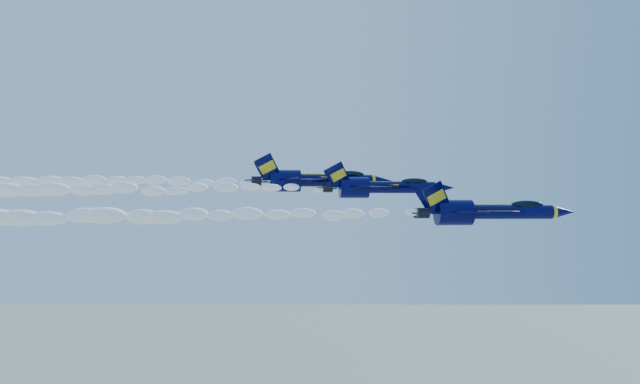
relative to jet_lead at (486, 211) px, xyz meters
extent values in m
cylinder|color=#040437|center=(2.69, 0.00, -0.06)|extent=(8.58, 1.43, 1.43)
ellipsoid|color=#040437|center=(-3.32, 0.00, -0.11)|extent=(1.49, 2.58, 6.10)
cone|color=#040437|center=(8.22, 0.00, -0.06)|extent=(2.48, 1.43, 1.43)
cylinder|color=yellow|center=(7.08, 0.00, -0.06)|extent=(0.33, 1.49, 1.49)
ellipsoid|color=black|center=(4.31, 0.00, 0.65)|extent=(3.43, 1.12, 0.94)
cube|color=yellow|center=(4.31, 0.00, 0.37)|extent=(4.01, 0.95, 0.17)
cube|color=#040437|center=(-1.60, -3.82, -0.06)|extent=(5.11, 6.06, 0.17)
cube|color=#040437|center=(-1.60, 3.82, -0.06)|extent=(5.11, 6.06, 0.17)
cube|color=yellow|center=(-0.27, -3.82, 0.03)|extent=(2.30, 4.78, 0.10)
cube|color=yellow|center=(-0.27, 3.82, 0.03)|extent=(2.30, 4.78, 0.10)
cube|color=#040437|center=(-5.42, -1.00, 1.37)|extent=(3.11, 0.98, 3.34)
cube|color=#040437|center=(-5.42, 1.00, 1.37)|extent=(3.11, 0.98, 3.34)
cylinder|color=black|center=(-6.66, -0.62, -0.16)|extent=(1.14, 1.05, 1.05)
cylinder|color=black|center=(-6.66, 0.62, -0.16)|extent=(1.14, 1.05, 1.05)
cube|color=yellow|center=(-0.17, 0.00, 0.68)|extent=(10.49, 0.33, 0.08)
ellipsoid|color=white|center=(-35.94, 0.00, -0.49)|extent=(57.60, 2.26, 2.03)
cylinder|color=#040437|center=(-6.00, 10.76, 2.79)|extent=(8.07, 1.34, 1.34)
ellipsoid|color=#040437|center=(-11.65, 10.76, 2.74)|extent=(1.40, 2.42, 5.74)
cone|color=#040437|center=(-0.80, 10.76, 2.79)|extent=(2.33, 1.34, 1.34)
cylinder|color=yellow|center=(-1.88, 10.76, 2.79)|extent=(0.31, 1.40, 1.40)
ellipsoid|color=black|center=(-4.48, 10.76, 3.46)|extent=(3.23, 1.05, 0.89)
cube|color=yellow|center=(-4.48, 10.76, 3.19)|extent=(3.76, 0.90, 0.16)
cube|color=#040437|center=(-10.04, 7.17, 2.79)|extent=(4.81, 5.70, 0.16)
cube|color=#040437|center=(-10.04, 14.34, 2.79)|extent=(4.81, 5.70, 0.16)
cube|color=yellow|center=(-8.78, 7.17, 2.88)|extent=(2.16, 4.49, 0.09)
cube|color=yellow|center=(-8.78, 14.34, 2.88)|extent=(2.16, 4.49, 0.09)
cube|color=#040437|center=(-13.62, 9.82, 4.13)|extent=(2.92, 0.92, 3.14)
cube|color=#040437|center=(-13.62, 11.70, 4.13)|extent=(2.92, 0.92, 3.14)
cylinder|color=black|center=(-14.79, 10.18, 2.70)|extent=(1.08, 0.99, 0.99)
cylinder|color=black|center=(-14.79, 11.34, 2.70)|extent=(1.08, 0.99, 0.99)
cube|color=yellow|center=(-8.69, 10.76, 3.49)|extent=(9.86, 0.31, 0.07)
ellipsoid|color=white|center=(-44.04, 10.76, 2.37)|extent=(57.60, 2.12, 1.91)
cylinder|color=#040437|center=(-12.93, 16.53, 3.83)|extent=(9.12, 1.52, 1.52)
ellipsoid|color=#040437|center=(-19.31, 16.53, 3.78)|extent=(1.58, 2.74, 6.49)
cone|color=#040437|center=(-7.05, 16.53, 3.83)|extent=(2.63, 1.52, 1.52)
cylinder|color=yellow|center=(-8.26, 16.53, 3.83)|extent=(0.35, 1.58, 1.58)
ellipsoid|color=black|center=(-11.20, 16.53, 4.59)|extent=(3.65, 1.19, 1.00)
cube|color=yellow|center=(-11.20, 16.53, 4.28)|extent=(4.26, 1.01, 0.18)
cube|color=#040437|center=(-17.49, 12.48, 3.83)|extent=(5.43, 6.44, 0.18)
cube|color=#040437|center=(-17.49, 20.58, 3.83)|extent=(5.43, 6.44, 0.18)
cube|color=yellow|center=(-16.07, 12.48, 3.93)|extent=(2.44, 5.08, 0.10)
cube|color=yellow|center=(-16.07, 20.58, 3.93)|extent=(2.44, 5.08, 0.10)
cube|color=#040437|center=(-21.54, 15.47, 5.35)|extent=(3.30, 1.04, 3.55)
cube|color=#040437|center=(-21.54, 17.60, 5.35)|extent=(3.30, 1.04, 3.55)
cylinder|color=black|center=(-22.86, 15.87, 3.72)|extent=(1.22, 1.11, 1.11)
cylinder|color=black|center=(-22.86, 17.19, 3.72)|extent=(1.22, 1.11, 1.11)
cube|color=yellow|center=(-15.97, 16.53, 4.62)|extent=(11.15, 0.35, 0.08)
ellipsoid|color=white|center=(-52.17, 16.53, 3.39)|extent=(57.60, 2.40, 2.16)
camera|label=1|loc=(-23.51, -60.49, 0.08)|focal=35.00mm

